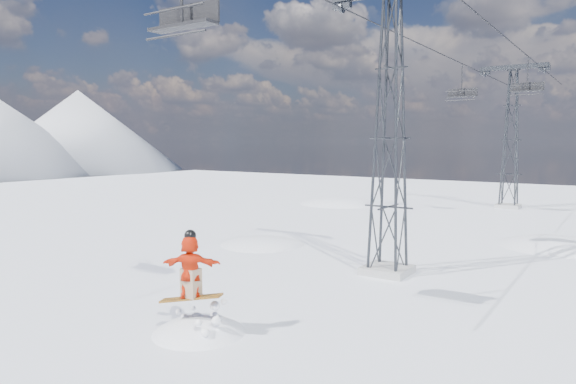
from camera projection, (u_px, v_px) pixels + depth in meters
name	position (u px, v px, depth m)	size (l,w,h in m)	color
ground	(252.00, 329.00, 14.74)	(120.00, 120.00, 0.00)	white
snow_terrain	(384.00, 356.00, 35.91)	(39.00, 37.00, 22.00)	white
lift_tower_near	(390.00, 139.00, 20.40)	(5.20, 1.80, 11.43)	#999999
lift_tower_far	(511.00, 140.00, 41.12)	(5.20, 1.80, 11.43)	#999999
haul_cables	(469.00, 46.00, 29.40)	(4.46, 51.00, 0.06)	black
lift_chair_near	(184.00, 18.00, 13.78)	(2.19, 0.63, 2.72)	black
lift_chair_mid	(527.00, 88.00, 33.44)	(2.00, 0.57, 2.48)	black
lift_chair_far	(462.00, 94.00, 36.51)	(2.09, 0.60, 2.59)	black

